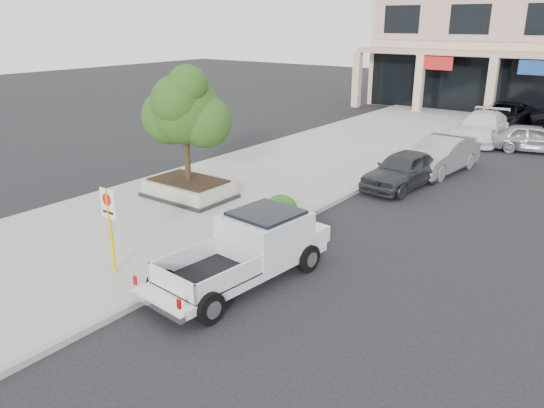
# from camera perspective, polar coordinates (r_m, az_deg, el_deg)

# --- Properties ---
(ground) EXTENTS (120.00, 120.00, 0.00)m
(ground) POSITION_cam_1_polar(r_m,az_deg,el_deg) (14.35, 0.11, -7.42)
(ground) COLOR black
(ground) RESTS_ON ground
(sidewalk) EXTENTS (8.00, 52.00, 0.15)m
(sidewalk) POSITION_cam_1_polar(r_m,az_deg,el_deg) (21.89, -2.10, 2.30)
(sidewalk) COLOR gray
(sidewalk) RESTS_ON ground
(curb) EXTENTS (0.20, 52.00, 0.15)m
(curb) POSITION_cam_1_polar(r_m,az_deg,el_deg) (19.77, 6.88, 0.30)
(curb) COLOR gray
(curb) RESTS_ON ground
(planter) EXTENTS (3.20, 2.20, 0.68)m
(planter) POSITION_cam_1_polar(r_m,az_deg,el_deg) (20.04, -8.92, 1.67)
(planter) COLOR black
(planter) RESTS_ON sidewalk
(planter_tree) EXTENTS (2.90, 2.55, 4.00)m
(planter_tree) POSITION_cam_1_polar(r_m,az_deg,el_deg) (19.39, -8.76, 10.02)
(planter_tree) COLOR black
(planter_tree) RESTS_ON planter
(no_parking_sign) EXTENTS (0.55, 0.09, 2.30)m
(no_parking_sign) POSITION_cam_1_polar(r_m,az_deg,el_deg) (14.10, -17.07, -1.59)
(no_parking_sign) COLOR #DABA0B
(no_parking_sign) RESTS_ON sidewalk
(hedge) EXTENTS (1.10, 0.99, 0.93)m
(hedge) POSITION_cam_1_polar(r_m,az_deg,el_deg) (17.22, 0.99, -0.54)
(hedge) COLOR #134515
(hedge) RESTS_ON sidewalk
(pickup_truck) EXTENTS (2.51, 5.58, 1.70)m
(pickup_truck) POSITION_cam_1_polar(r_m,az_deg,el_deg) (13.51, -3.52, -5.24)
(pickup_truck) COLOR silver
(pickup_truck) RESTS_ON ground
(curb_car_a) EXTENTS (2.20, 4.49, 1.47)m
(curb_car_a) POSITION_cam_1_polar(r_m,az_deg,el_deg) (21.96, 13.88, 3.59)
(curb_car_a) COLOR #292A2D
(curb_car_a) RESTS_ON ground
(curb_car_b) EXTENTS (2.20, 4.91, 1.57)m
(curb_car_b) POSITION_cam_1_polar(r_m,az_deg,el_deg) (24.64, 17.65, 5.03)
(curb_car_b) COLOR gray
(curb_car_b) RESTS_ON ground
(curb_car_c) EXTENTS (2.73, 5.76, 1.62)m
(curb_car_c) POSITION_cam_1_polar(r_m,az_deg,el_deg) (31.88, 21.64, 7.69)
(curb_car_c) COLOR white
(curb_car_c) RESTS_ON ground
(curb_car_d) EXTENTS (2.88, 5.85, 1.60)m
(curb_car_d) POSITION_cam_1_polar(r_m,az_deg,el_deg) (36.52, 23.65, 8.73)
(curb_car_d) COLOR black
(curb_car_d) RESTS_ON ground
(lot_car_a) EXTENTS (4.48, 2.77, 1.42)m
(lot_car_a) POSITION_cam_1_polar(r_m,az_deg,el_deg) (30.38, 26.33, 6.35)
(lot_car_a) COLOR #999BA1
(lot_car_a) RESTS_ON ground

